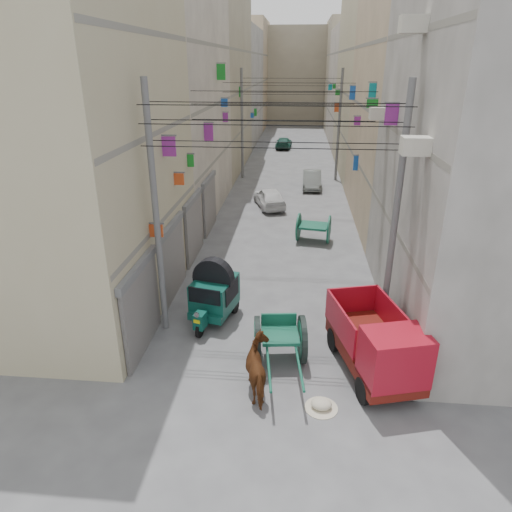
# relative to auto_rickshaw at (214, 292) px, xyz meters

# --- Properties ---
(ground) EXTENTS (140.00, 140.00, 0.00)m
(ground) POSITION_rel_auto_rickshaw_xyz_m (2.04, -6.76, -1.02)
(ground) COLOR #4B4B4E
(ground) RESTS_ON ground
(building_row_left) EXTENTS (8.00, 62.00, 14.00)m
(building_row_left) POSITION_rel_auto_rickshaw_xyz_m (-5.96, 27.37, 5.43)
(building_row_left) COLOR tan
(building_row_left) RESTS_ON ground
(building_row_right) EXTENTS (8.00, 62.00, 14.00)m
(building_row_right) POSITION_rel_auto_rickshaw_xyz_m (10.03, 27.37, 5.43)
(building_row_right) COLOR #ACA6A1
(building_row_right) RESTS_ON ground
(end_cap_building) EXTENTS (22.00, 10.00, 13.00)m
(end_cap_building) POSITION_rel_auto_rickshaw_xyz_m (2.04, 59.24, 5.48)
(end_cap_building) COLOR #9D937C
(end_cap_building) RESTS_ON ground
(shutters_left) EXTENTS (0.18, 14.40, 2.88)m
(shutters_left) POSITION_rel_auto_rickshaw_xyz_m (-1.88, 3.62, 0.47)
(shutters_left) COLOR #4A4A4F
(shutters_left) RESTS_ON ground
(signboards) EXTENTS (8.22, 40.52, 5.67)m
(signboards) POSITION_rel_auto_rickshaw_xyz_m (2.03, 14.90, 2.41)
(signboards) COLOR #167A22
(signboards) RESTS_ON ground
(ac_units) EXTENTS (0.70, 6.55, 3.35)m
(ac_units) POSITION_rel_auto_rickshaw_xyz_m (5.69, 0.91, 6.41)
(ac_units) COLOR beige
(ac_units) RESTS_ON ground
(utility_poles) EXTENTS (7.40, 22.20, 8.00)m
(utility_poles) POSITION_rel_auto_rickshaw_xyz_m (2.04, 10.24, 2.98)
(utility_poles) COLOR #5C5D5F
(utility_poles) RESTS_ON ground
(overhead_cables) EXTENTS (7.40, 22.52, 1.12)m
(overhead_cables) POSITION_rel_auto_rickshaw_xyz_m (2.04, 7.64, 5.74)
(overhead_cables) COLOR black
(overhead_cables) RESTS_ON ground
(auto_rickshaw) EXTENTS (1.77, 2.56, 1.74)m
(auto_rickshaw) POSITION_rel_auto_rickshaw_xyz_m (0.00, 0.00, 0.00)
(auto_rickshaw) COLOR black
(auto_rickshaw) RESTS_ON ground
(tonga_cart) EXTENTS (1.66, 3.32, 1.45)m
(tonga_cart) POSITION_rel_auto_rickshaw_xyz_m (2.39, -2.27, -0.27)
(tonga_cart) COLOR black
(tonga_cart) RESTS_ON ground
(mini_truck) EXTENTS (2.54, 4.00, 2.08)m
(mini_truck) POSITION_rel_auto_rickshaw_xyz_m (5.17, -2.98, -0.03)
(mini_truck) COLOR black
(mini_truck) RESTS_ON ground
(second_cart) EXTENTS (1.82, 1.67, 1.42)m
(second_cart) POSITION_rel_auto_rickshaw_xyz_m (3.63, 7.86, -0.27)
(second_cart) COLOR #124F3A
(second_cart) RESTS_ON ground
(feed_sack) EXTENTS (0.54, 0.43, 0.27)m
(feed_sack) POSITION_rel_auto_rickshaw_xyz_m (3.57, -4.27, -0.89)
(feed_sack) COLOR beige
(feed_sack) RESTS_ON ground
(horse) EXTENTS (1.27, 1.92, 1.49)m
(horse) POSITION_rel_auto_rickshaw_xyz_m (1.94, -3.76, -0.28)
(horse) COLOR brown
(horse) RESTS_ON ground
(distant_car_white) EXTENTS (2.45, 3.88, 1.23)m
(distant_car_white) POSITION_rel_auto_rickshaw_xyz_m (1.03, 13.61, -0.41)
(distant_car_white) COLOR silver
(distant_car_white) RESTS_ON ground
(distant_car_grey) EXTENTS (1.31, 3.67, 1.20)m
(distant_car_grey) POSITION_rel_auto_rickshaw_xyz_m (3.76, 18.62, -0.42)
(distant_car_grey) COLOR #5A605D
(distant_car_grey) RESTS_ON ground
(distant_car_green) EXTENTS (1.72, 3.88, 1.11)m
(distant_car_green) POSITION_rel_auto_rickshaw_xyz_m (1.15, 34.95, -0.47)
(distant_car_green) COLOR #1A4E40
(distant_car_green) RESTS_ON ground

